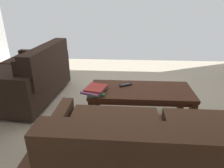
% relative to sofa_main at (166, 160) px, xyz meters
% --- Properties ---
extents(ground_plane, '(5.69, 5.03, 0.01)m').
position_rel_sofa_main_xyz_m(ground_plane, '(0.41, -1.14, -0.35)').
color(ground_plane, beige).
extents(sofa_main, '(1.78, 0.89, 0.81)m').
position_rel_sofa_main_xyz_m(sofa_main, '(0.00, 0.00, 0.00)').
color(sofa_main, black).
rests_on(sofa_main, ground).
extents(loveseat_near, '(0.99, 1.41, 0.82)m').
position_rel_sofa_main_xyz_m(loveseat_near, '(1.69, -1.54, 0.00)').
color(loveseat_near, black).
rests_on(loveseat_near, ground).
extents(coffee_table, '(1.21, 0.53, 0.41)m').
position_rel_sofa_main_xyz_m(coffee_table, '(0.11, -1.06, -0.00)').
color(coffee_table, '#4C2819').
rests_on(coffee_table, ground).
extents(book_stack, '(0.30, 0.35, 0.06)m').
position_rel_sofa_main_xyz_m(book_stack, '(0.64, -0.96, 0.10)').
color(book_stack, '#337F51').
rests_on(book_stack, coffee_table).
extents(tv_remote, '(0.16, 0.11, 0.02)m').
position_rel_sofa_main_xyz_m(tv_remote, '(0.29, -1.15, 0.07)').
color(tv_remote, black).
rests_on(tv_remote, coffee_table).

